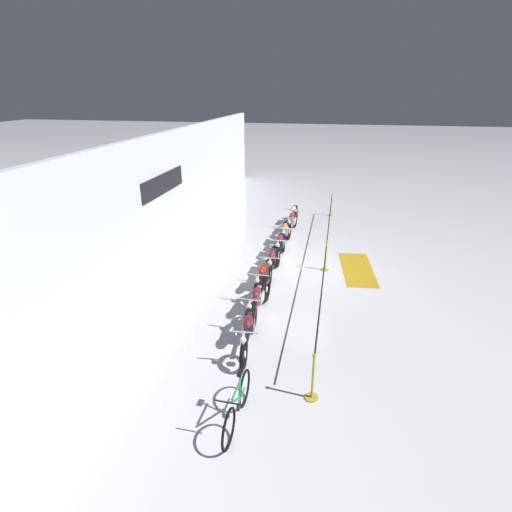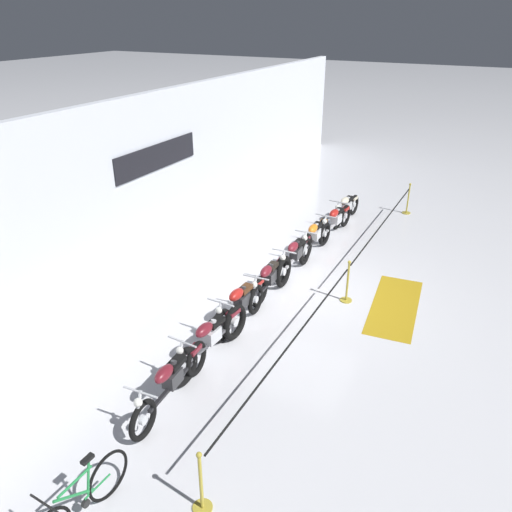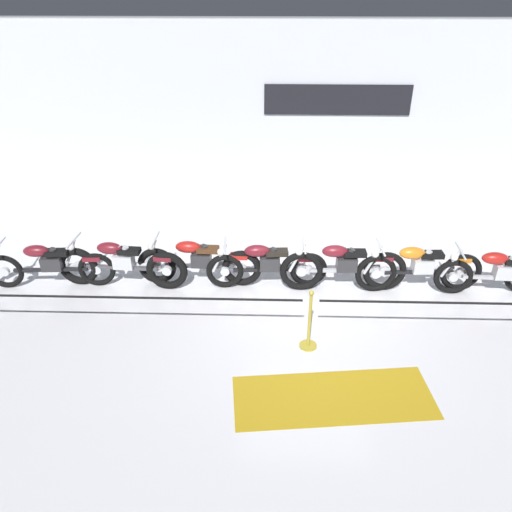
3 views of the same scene
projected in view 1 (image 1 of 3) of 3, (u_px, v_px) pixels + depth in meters
The scene contains 15 objects.
ground_plane at pixel (295, 267), 13.70m from camera, with size 120.00×120.00×0.00m, color silver.
back_wall at pixel (150, 199), 13.83m from camera, with size 28.00×0.29×4.20m.
motorcycle_maroon_0 at pixel (249, 328), 9.34m from camera, with size 2.36×0.62×0.92m.
motorcycle_maroon_1 at pixel (258, 301), 10.54m from camera, with size 2.45×0.62×0.96m.
motorcycle_red_2 at pixel (263, 278), 11.84m from camera, with size 2.33×0.62×0.95m.
motorcycle_maroon_3 at pixel (272, 261), 12.96m from camera, with size 2.24×0.62×0.92m.
motorcycle_maroon_4 at pixel (280, 246), 14.20m from camera, with size 2.31×0.62×0.97m.
motorcycle_orange_5 at pixel (285, 233), 15.44m from camera, with size 2.32×0.62×0.96m.
motorcycle_red_6 at pixel (292, 222), 16.72m from camera, with size 2.34×0.62×0.93m.
motorcycle_cream_7 at pixel (294, 214), 17.81m from camera, with size 2.13×0.62×0.91m.
bicycle at pixel (237, 406), 7.16m from camera, with size 1.75×0.48×0.97m.
stanchion_far_left at pixel (324, 266), 11.91m from camera, with size 12.53×0.28×1.05m.
stanchion_mid_left at pixel (325, 260), 13.31m from camera, with size 0.28×0.28×1.05m.
stanchion_mid_right at pixel (331, 208), 19.06m from camera, with size 0.28×0.28×1.05m.
floor_banner at pixel (357, 269), 13.51m from camera, with size 2.78×1.01×0.01m, color #B78E19.
Camera 1 is at (-12.51, -1.15, 5.65)m, focal length 28.00 mm.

